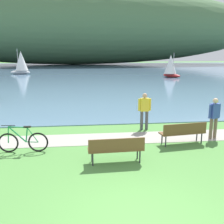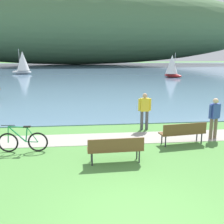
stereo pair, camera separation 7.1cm
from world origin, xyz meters
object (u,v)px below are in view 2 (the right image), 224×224
at_px(person_on_the_grass, 214,116).
at_px(bicycle_leaning_near_bench, 23,141).
at_px(park_bench_near_camera, 116,148).
at_px(sailboat_nearest_to_shore, 23,62).
at_px(sailboat_mid_bay, 172,66).
at_px(person_at_shoreline, 145,109).
at_px(park_bench_further_along, 183,132).

bearing_deg(person_on_the_grass, bicycle_leaning_near_bench, -174.60).
xyz_separation_m(park_bench_near_camera, person_on_the_grass, (4.31, 2.03, 0.46)).
relative_size(sailboat_nearest_to_shore, sailboat_mid_bay, 1.18).
bearing_deg(person_at_shoreline, person_on_the_grass, -32.00).
bearing_deg(park_bench_near_camera, sailboat_nearest_to_shore, 106.74).
height_order(person_at_shoreline, sailboat_mid_bay, sailboat_mid_bay).
bearing_deg(person_on_the_grass, park_bench_further_along, -159.93).
height_order(park_bench_further_along, person_at_shoreline, person_at_shoreline).
relative_size(bicycle_leaning_near_bench, person_at_shoreline, 1.04).
xyz_separation_m(park_bench_further_along, person_on_the_grass, (1.50, 0.55, 0.46)).
distance_m(person_at_shoreline, sailboat_nearest_to_shore, 35.73).
bearing_deg(park_bench_further_along, person_on_the_grass, 20.07).
xyz_separation_m(bicycle_leaning_near_bench, person_on_the_grass, (7.50, 0.71, 0.58)).
distance_m(bicycle_leaning_near_bench, sailboat_nearest_to_shore, 36.52).
bearing_deg(park_bench_further_along, bicycle_leaning_near_bench, -178.47).
bearing_deg(person_at_shoreline, park_bench_near_camera, -115.94).
bearing_deg(bicycle_leaning_near_bench, park_bench_further_along, 1.53).
height_order(bicycle_leaning_near_bench, sailboat_nearest_to_shore, sailboat_nearest_to_shore).
height_order(park_bench_further_along, person_on_the_grass, person_on_the_grass).
relative_size(bicycle_leaning_near_bench, person_on_the_grass, 1.04).
bearing_deg(sailboat_nearest_to_shore, park_bench_near_camera, -73.26).
height_order(park_bench_near_camera, park_bench_further_along, same).
bearing_deg(park_bench_near_camera, park_bench_further_along, 27.86).
xyz_separation_m(park_bench_further_along, sailboat_mid_bay, (8.67, 27.31, 1.15)).
height_order(park_bench_near_camera, bicycle_leaning_near_bench, bicycle_leaning_near_bench).
xyz_separation_m(park_bench_further_along, bicycle_leaning_near_bench, (-6.00, -0.16, -0.12)).
distance_m(park_bench_near_camera, park_bench_further_along, 3.18).
bearing_deg(person_at_shoreline, sailboat_mid_bay, 68.89).
height_order(park_bench_near_camera, sailboat_nearest_to_shore, sailboat_nearest_to_shore).
bearing_deg(sailboat_nearest_to_shore, sailboat_mid_bay, -19.83).
xyz_separation_m(park_bench_near_camera, park_bench_further_along, (2.81, 1.48, 0.00)).
relative_size(park_bench_near_camera, sailboat_nearest_to_shore, 0.45).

